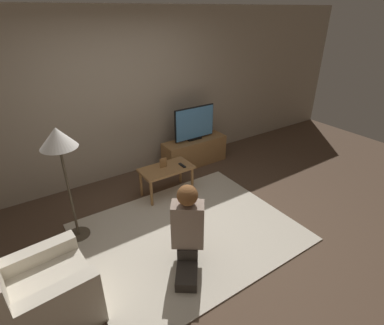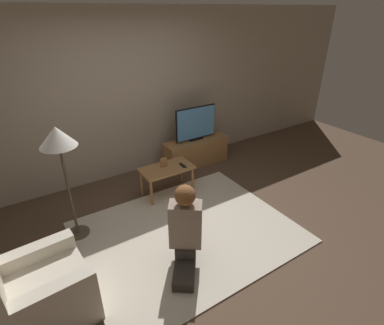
{
  "view_description": "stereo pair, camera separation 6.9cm",
  "coord_description": "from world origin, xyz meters",
  "px_view_note": "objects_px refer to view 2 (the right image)",
  "views": [
    {
      "loc": [
        -1.62,
        -2.49,
        2.54
      ],
      "look_at": [
        0.43,
        0.57,
        0.64
      ],
      "focal_mm": 28.0,
      "sensor_mm": 36.0,
      "label": 1
    },
    {
      "loc": [
        -1.57,
        -2.53,
        2.54
      ],
      "look_at": [
        0.43,
        0.57,
        0.64
      ],
      "focal_mm": 28.0,
      "sensor_mm": 36.0,
      "label": 2
    }
  ],
  "objects_px": {
    "armchair": "(38,295)",
    "person_kneeling": "(185,226)",
    "floor_lamp": "(59,145)",
    "coffee_table": "(167,171)",
    "tv": "(196,123)"
  },
  "relations": [
    {
      "from": "floor_lamp",
      "to": "person_kneeling",
      "type": "distance_m",
      "value": 1.61
    },
    {
      "from": "coffee_table",
      "to": "armchair",
      "type": "distance_m",
      "value": 2.31
    },
    {
      "from": "coffee_table",
      "to": "armchair",
      "type": "relative_size",
      "value": 0.9
    },
    {
      "from": "floor_lamp",
      "to": "person_kneeling",
      "type": "relative_size",
      "value": 1.45
    },
    {
      "from": "person_kneeling",
      "to": "armchair",
      "type": "bearing_deg",
      "value": 30.49
    },
    {
      "from": "person_kneeling",
      "to": "coffee_table",
      "type": "bearing_deg",
      "value": -74.6
    },
    {
      "from": "tv",
      "to": "person_kneeling",
      "type": "height_order",
      "value": "tv"
    },
    {
      "from": "tv",
      "to": "person_kneeling",
      "type": "distance_m",
      "value": 2.44
    },
    {
      "from": "floor_lamp",
      "to": "armchair",
      "type": "bearing_deg",
      "value": -119.01
    },
    {
      "from": "armchair",
      "to": "person_kneeling",
      "type": "relative_size",
      "value": 0.87
    },
    {
      "from": "tv",
      "to": "armchair",
      "type": "bearing_deg",
      "value": -147.6
    },
    {
      "from": "coffee_table",
      "to": "floor_lamp",
      "type": "bearing_deg",
      "value": -170.81
    },
    {
      "from": "coffee_table",
      "to": "floor_lamp",
      "type": "distance_m",
      "value": 1.65
    },
    {
      "from": "tv",
      "to": "armchair",
      "type": "height_order",
      "value": "tv"
    },
    {
      "from": "armchair",
      "to": "person_kneeling",
      "type": "height_order",
      "value": "person_kneeling"
    }
  ]
}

